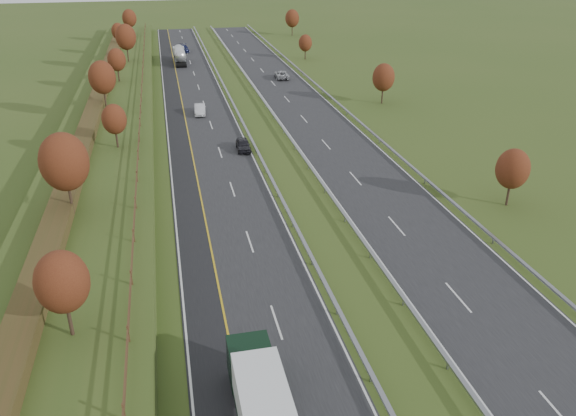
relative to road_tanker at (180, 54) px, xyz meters
The scene contains 18 objects.
ground 52.44m from the road_tanker, 80.18° to the right, with size 400.00×400.00×0.00m, color #384D1B.
near_carriageway 46.69m from the road_tanker, 88.85° to the right, with size 10.50×200.00×0.04m, color black.
far_carriageway 49.83m from the road_tanker, 69.50° to the right, with size 10.50×200.00×0.04m, color black.
hard_shoulder 46.76m from the road_tanker, 93.45° to the right, with size 3.00×200.00×0.04m, color black.
lane_markings 47.37m from the road_tanker, 81.08° to the right, with size 26.75×200.00×0.01m.
embankment_left 48.18m from the road_tanker, 104.50° to the right, with size 12.00×200.00×2.00m, color #384D1B.
hedge_left 48.72m from the road_tanker, 106.78° to the right, with size 2.20×180.00×1.10m, color #3A3718.
fence_left 47.67m from the road_tanker, 99.13° to the right, with size 0.12×189.06×1.20m.
median_barrier_near 47.13m from the road_tanker, 81.90° to the right, with size 0.32×200.00×0.71m.
median_barrier_far 48.11m from the road_tanker, 75.87° to the right, with size 0.32×200.00×0.71m.
outer_barrier_far 52.13m from the road_tanker, 63.52° to the right, with size 0.32×200.00×0.71m.
trees_left 51.56m from the road_tanker, 103.17° to the right, with size 6.64×164.30×7.66m.
trees_far 35.41m from the road_tanker, 29.56° to the right, with size 8.45×118.60×7.12m.
road_tanker is the anchor object (origin of this frame).
car_dark_near 59.72m from the road_tanker, 85.00° to the right, with size 1.70×4.22×1.44m, color black.
car_silver_mid 41.66m from the road_tanker, 88.47° to the right, with size 1.61×4.62×1.52m, color silver.
car_small_far 13.74m from the road_tanker, 83.55° to the left, with size 2.21×5.43×1.58m, color #161C46.
car_oncoming 27.25m from the road_tanker, 46.91° to the right, with size 2.46×5.34×1.48m, color #A2A2A6.
Camera 1 is at (-4.95, -20.63, 24.33)m, focal length 35.00 mm.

